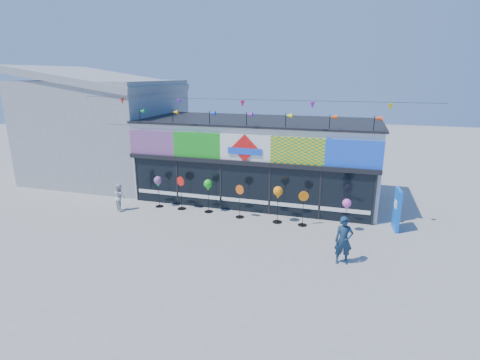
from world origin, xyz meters
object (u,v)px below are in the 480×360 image
at_px(spinner_6, 347,206).
at_px(adult_man, 344,240).
at_px(spinner_4, 278,194).
at_px(blue_sign, 397,209).
at_px(spinner_0, 158,182).
at_px(child, 120,197).
at_px(spinner_5, 303,208).
at_px(spinner_2, 208,186).
at_px(spinner_1, 181,192).
at_px(spinner_3, 240,200).

xyz_separation_m(spinner_6, adult_man, (-0.01, -2.84, -0.30)).
bearing_deg(spinner_4, spinner_6, -3.57).
height_order(blue_sign, spinner_0, blue_sign).
relative_size(spinner_0, child, 1.20).
xyz_separation_m(spinner_0, spinner_5, (7.14, -0.35, -0.43)).
bearing_deg(spinner_5, blue_sign, 10.20).
bearing_deg(spinner_0, spinner_5, -2.83).
distance_m(blue_sign, spinner_2, 8.35).
bearing_deg(spinner_0, blue_sign, 1.75).
height_order(spinner_1, spinner_4, spinner_4).
xyz_separation_m(adult_man, child, (-10.49, 2.38, -0.20)).
bearing_deg(adult_man, child, 154.53).
relative_size(adult_man, child, 1.30).
relative_size(spinner_0, spinner_1, 0.95).
height_order(spinner_2, spinner_5, spinner_2).
bearing_deg(spinner_2, spinner_3, -8.38).
bearing_deg(spinner_2, spinner_1, 179.74).
bearing_deg(adult_man, spinner_6, 77.17).
bearing_deg(blue_sign, spinner_5, -175.14).
relative_size(spinner_2, spinner_4, 0.96).
distance_m(spinner_2, child, 4.35).
relative_size(spinner_3, spinner_6, 1.08).
xyz_separation_m(spinner_3, child, (-5.82, -0.74, -0.17)).
relative_size(spinner_4, spinner_5, 1.07).
distance_m(spinner_4, child, 7.64).
xyz_separation_m(blue_sign, child, (-12.52, -1.30, -0.25)).
bearing_deg(spinner_4, blue_sign, 7.62).
relative_size(spinner_0, spinner_2, 0.97).
height_order(spinner_1, adult_man, adult_man).
bearing_deg(blue_sign, adult_man, -124.29).
xyz_separation_m(spinner_0, child, (-1.57, -0.97, -0.60)).
relative_size(spinner_1, spinner_6, 1.14).
bearing_deg(blue_sign, spinner_6, -162.81).
bearing_deg(spinner_1, spinner_0, -179.12).
bearing_deg(spinner_4, child, -175.18).
distance_m(spinner_2, spinner_4, 3.42).
distance_m(spinner_3, spinner_6, 4.70).
height_order(blue_sign, spinner_6, blue_sign).
relative_size(spinner_5, child, 1.19).
relative_size(spinner_4, child, 1.28).
height_order(spinner_5, spinner_6, spinner_5).
relative_size(spinner_3, child, 1.18).
bearing_deg(spinner_1, blue_sign, 1.86).
relative_size(blue_sign, child, 1.37).
height_order(blue_sign, spinner_2, blue_sign).
height_order(spinner_0, spinner_2, spinner_2).
bearing_deg(spinner_1, child, -160.47).
height_order(blue_sign, spinner_4, blue_sign).
distance_m(spinner_3, child, 5.87).
height_order(spinner_0, spinner_4, spinner_4).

